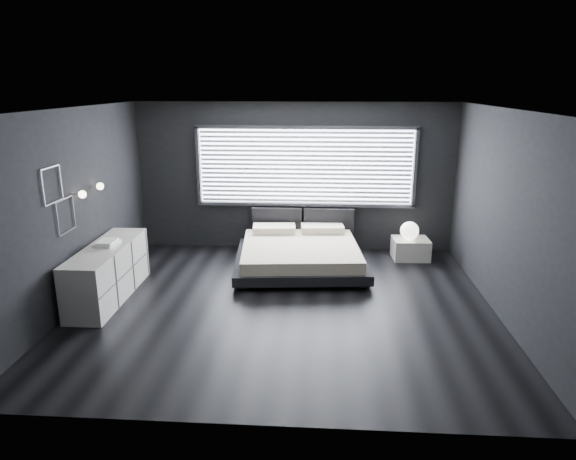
{
  "coord_description": "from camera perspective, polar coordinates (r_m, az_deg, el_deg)",
  "views": [
    {
      "loc": [
        0.53,
        -6.88,
        3.12
      ],
      "look_at": [
        0.0,
        0.85,
        0.9
      ],
      "focal_mm": 32.0,
      "sensor_mm": 36.0,
      "label": 1
    }
  ],
  "objects": [
    {
      "name": "room",
      "position": [
        7.11,
        -0.47,
        1.99
      ],
      "size": [
        6.04,
        6.0,
        2.8
      ],
      "color": "black",
      "rests_on": "ground"
    },
    {
      "name": "book_stack",
      "position": [
        8.08,
        -19.48,
        -1.35
      ],
      "size": [
        0.31,
        0.39,
        0.08
      ],
      "color": "white",
      "rests_on": "dresser"
    },
    {
      "name": "orb_lamp",
      "position": [
        9.57,
        13.35,
        -0.08
      ],
      "size": [
        0.33,
        0.33,
        0.33
      ],
      "primitive_type": "sphere",
      "color": "white",
      "rests_on": "nightstand"
    },
    {
      "name": "sconce_far",
      "position": [
        8.41,
        -20.18,
        4.59
      ],
      "size": [
        0.18,
        0.11,
        0.11
      ],
      "color": "silver",
      "rests_on": "ground"
    },
    {
      "name": "wall_art_lower",
      "position": [
        7.66,
        -23.46,
        1.51
      ],
      "size": [
        0.01,
        0.48,
        0.48
      ],
      "color": "#47474C",
      "rests_on": "ground"
    },
    {
      "name": "dresser",
      "position": [
        8.15,
        -19.34,
        -4.44
      ],
      "size": [
        0.58,
        2.02,
        0.81
      ],
      "color": "beige",
      "rests_on": "ground"
    },
    {
      "name": "nightstand",
      "position": [
        9.72,
        13.44,
        -2.03
      ],
      "size": [
        0.67,
        0.57,
        0.38
      ],
      "primitive_type": "cube",
      "rotation": [
        0.0,
        0.0,
        0.05
      ],
      "color": "beige",
      "rests_on": "ground"
    },
    {
      "name": "headboard",
      "position": [
        9.86,
        1.65,
        1.0
      ],
      "size": [
        1.96,
        0.16,
        0.52
      ],
      "color": "black",
      "rests_on": "ground"
    },
    {
      "name": "window",
      "position": [
        9.7,
        1.93,
        7.02
      ],
      "size": [
        4.14,
        0.09,
        1.52
      ],
      "color": "white",
      "rests_on": "ground"
    },
    {
      "name": "sconce_near",
      "position": [
        7.87,
        -21.9,
        3.69
      ],
      "size": [
        0.18,
        0.11,
        0.11
      ],
      "color": "silver",
      "rests_on": "ground"
    },
    {
      "name": "wall_art_upper",
      "position": [
        7.35,
        -24.73,
        4.56
      ],
      "size": [
        0.01,
        0.48,
        0.48
      ],
      "color": "#47474C",
      "rests_on": "ground"
    },
    {
      "name": "bed",
      "position": [
        8.95,
        1.34,
        -2.62
      ],
      "size": [
        2.39,
        2.3,
        0.57
      ],
      "color": "black",
      "rests_on": "ground"
    }
  ]
}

